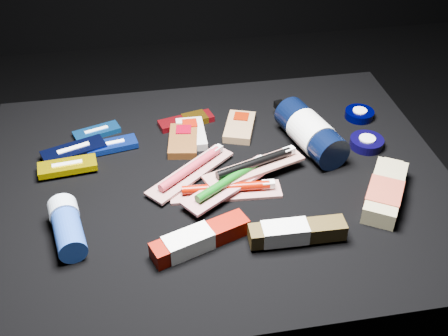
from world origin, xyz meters
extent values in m
plane|color=black|center=(0.00, 0.00, 0.00)|extent=(3.00, 3.00, 0.00)
cube|color=black|center=(0.00, 0.00, 0.20)|extent=(0.98, 0.78, 0.40)
cube|color=#0E468E|center=(-0.25, 0.21, 0.41)|extent=(0.11, 0.07, 0.01)
cube|color=silver|center=(-0.25, 0.21, 0.41)|extent=(0.05, 0.03, 0.01)
cube|color=#102D95|center=(-0.22, 0.15, 0.41)|extent=(0.12, 0.06, 0.01)
cube|color=white|center=(-0.22, 0.15, 0.41)|extent=(0.06, 0.02, 0.01)
cube|color=black|center=(-0.30, 0.13, 0.41)|extent=(0.15, 0.10, 0.02)
cube|color=white|center=(-0.30, 0.13, 0.41)|extent=(0.07, 0.04, 0.02)
cube|color=#DEC100|center=(-0.31, 0.08, 0.41)|extent=(0.13, 0.06, 0.01)
cube|color=silver|center=(-0.31, 0.08, 0.42)|extent=(0.06, 0.02, 0.02)
cube|color=#583113|center=(-0.06, 0.14, 0.41)|extent=(0.08, 0.13, 0.02)
cube|color=#670010|center=(-0.05, 0.17, 0.41)|extent=(0.04, 0.04, 0.02)
cube|color=#B4B3AD|center=(-0.04, 0.16, 0.41)|extent=(0.06, 0.12, 0.02)
cube|color=#780E03|center=(-0.03, 0.19, 0.41)|extent=(0.03, 0.03, 0.02)
cube|color=olive|center=(0.08, 0.17, 0.41)|extent=(0.10, 0.13, 0.02)
cube|color=#651101|center=(0.09, 0.20, 0.41)|extent=(0.04, 0.04, 0.02)
cube|color=maroon|center=(-0.04, 0.22, 0.41)|extent=(0.14, 0.07, 0.01)
cube|color=#986913|center=(-0.02, 0.23, 0.41)|extent=(0.06, 0.05, 0.02)
cylinder|color=black|center=(0.22, 0.08, 0.44)|extent=(0.12, 0.21, 0.08)
cylinder|color=silver|center=(0.22, 0.07, 0.44)|extent=(0.10, 0.10, 0.08)
cylinder|color=black|center=(0.19, 0.18, 0.44)|extent=(0.03, 0.03, 0.03)
cube|color=black|center=(0.19, 0.21, 0.43)|extent=(0.03, 0.04, 0.02)
cylinder|color=black|center=(0.38, 0.18, 0.41)|extent=(0.07, 0.07, 0.02)
cylinder|color=silver|center=(0.38, 0.18, 0.41)|extent=(0.03, 0.03, 0.02)
cylinder|color=black|center=(0.35, 0.06, 0.41)|extent=(0.08, 0.08, 0.02)
cylinder|color=silver|center=(0.35, 0.06, 0.41)|extent=(0.04, 0.04, 0.02)
cube|color=tan|center=(0.32, -0.12, 0.42)|extent=(0.15, 0.18, 0.04)
cube|color=#A33F2C|center=(0.31, -0.14, 0.42)|extent=(0.10, 0.10, 0.04)
cube|color=tan|center=(0.37, -0.04, 0.42)|extent=(0.04, 0.04, 0.03)
cylinder|color=#1E43A3|center=(-0.30, -0.14, 0.43)|extent=(0.07, 0.11, 0.05)
cylinder|color=silver|center=(-0.31, -0.08, 0.43)|extent=(0.06, 0.05, 0.06)
cube|color=#B2ADA5|center=(0.01, -0.05, 0.40)|extent=(0.23, 0.07, 0.01)
cylinder|color=#810C00|center=(0.01, -0.05, 0.42)|extent=(0.18, 0.03, 0.02)
cube|color=white|center=(0.10, -0.05, 0.42)|extent=(0.03, 0.02, 0.01)
cube|color=beige|center=(-0.05, 0.02, 0.41)|extent=(0.20, 0.18, 0.01)
cylinder|color=#AC2837|center=(-0.05, 0.02, 0.42)|extent=(0.14, 0.12, 0.02)
cube|color=beige|center=(0.01, 0.07, 0.42)|extent=(0.03, 0.03, 0.01)
cube|color=beige|center=(0.02, -0.04, 0.42)|extent=(0.21, 0.17, 0.01)
cylinder|color=#0A4E0D|center=(0.02, -0.04, 0.43)|extent=(0.16, 0.11, 0.02)
cube|color=silver|center=(0.09, 0.01, 0.43)|extent=(0.03, 0.03, 0.01)
cube|color=beige|center=(0.08, -0.01, 0.42)|extent=(0.23, 0.12, 0.01)
cylinder|color=black|center=(0.08, -0.01, 0.44)|extent=(0.17, 0.07, 0.02)
cube|color=white|center=(0.16, 0.02, 0.44)|extent=(0.03, 0.02, 0.01)
cube|color=#780A00|center=(-0.06, -0.18, 0.42)|extent=(0.19, 0.10, 0.03)
cube|color=white|center=(-0.09, -0.19, 0.42)|extent=(0.10, 0.07, 0.04)
cube|color=#392B10|center=(0.11, -0.20, 0.42)|extent=(0.18, 0.04, 0.03)
cube|color=silver|center=(0.09, -0.20, 0.42)|extent=(0.09, 0.04, 0.03)
camera|label=1|loc=(-0.14, -0.90, 1.14)|focal=45.00mm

